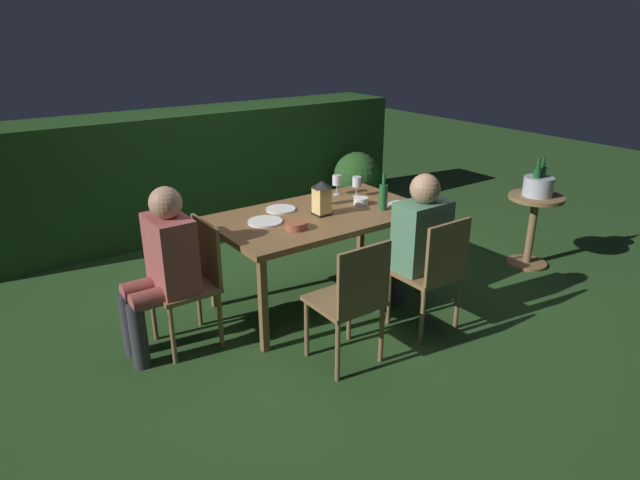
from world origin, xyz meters
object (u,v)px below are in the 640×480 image
lantern_centerpiece (322,196)px  wine_glass_a (357,183)px  plate_a (265,222)px  ice_bucket (538,185)px  chair_side_left_b (433,270)px  wine_glass_b (321,191)px  side_table (533,220)px  bowl_olives (361,201)px  potted_plant_by_hedge (357,179)px  dining_table (320,220)px  chair_head_near (193,278)px  plate_c (402,205)px  chair_side_left_a (351,298)px  plate_b (281,209)px  green_bottle_on_table (383,196)px  person_in_rust (162,264)px  bowl_bread (296,225)px  person_in_green (415,241)px  wine_glass_c (337,181)px

lantern_centerpiece → wine_glass_a: lantern_centerpiece is taller
plate_a → ice_bucket: 2.51m
chair_side_left_b → wine_glass_b: wine_glass_b is taller
chair_side_left_b → side_table: bearing=10.4°
wine_glass_b → bowl_olives: (0.28, -0.16, -0.09)m
wine_glass_b → potted_plant_by_hedge: 2.10m
dining_table → side_table: dining_table is taller
chair_head_near → wine_glass_b: wine_glass_b is taller
chair_side_left_b → plate_c: chair_side_left_b is taller
chair_side_left_b → plate_c: bearing=66.3°
chair_side_left_a → potted_plant_by_hedge: (2.00, 2.39, -0.07)m
potted_plant_by_hedge → chair_side_left_b: bearing=-117.8°
dining_table → lantern_centerpiece: bearing=-104.3°
lantern_centerpiece → plate_c: 0.69m
chair_head_near → wine_glass_a: wine_glass_a is taller
dining_table → chair_side_left_b: chair_side_left_b is taller
side_table → potted_plant_by_hedge: potted_plant_by_hedge is taller
plate_a → plate_b: size_ratio=1.10×
wine_glass_b → chair_head_near: bearing=-172.9°
green_bottle_on_table → plate_a: bearing=163.3°
chair_head_near → chair_side_left_b: (1.43, -0.86, 0.00)m
chair_head_near → person_in_rust: size_ratio=0.76×
dining_table → chair_head_near: 1.08m
wine_glass_a → wine_glass_b: size_ratio=1.00×
plate_c → bowl_bread: bowl_bread is taller
dining_table → chair_side_left_b: bearing=-66.8°
chair_side_left_a → bowl_olives: size_ratio=7.35×
ice_bucket → person_in_green: bearing=-176.4°
wine_glass_c → potted_plant_by_hedge: 1.78m
dining_table → plate_b: bearing=130.8°
plate_c → green_bottle_on_table: bearing=171.2°
chair_head_near → lantern_centerpiece: (1.06, -0.04, 0.40)m
person_in_green → lantern_centerpiece: (-0.38, 0.63, 0.25)m
lantern_centerpiece → potted_plant_by_hedge: bearing=43.8°
green_bottle_on_table → ice_bucket: size_ratio=0.84×
lantern_centerpiece → ice_bucket: (1.99, -0.52, -0.12)m
dining_table → side_table: bearing=-15.7°
lantern_centerpiece → plate_a: lantern_centerpiece is taller
side_table → plate_c: bearing=166.7°
green_bottle_on_table → bowl_bread: (-0.80, 0.03, -0.08)m
wine_glass_a → plate_b: size_ratio=0.73×
chair_side_left_b → chair_side_left_a: bearing=180.0°
wine_glass_a → potted_plant_by_hedge: size_ratio=0.23×
chair_head_near → plate_b: bearing=15.6°
chair_side_left_b → plate_b: (-0.57, 1.10, 0.26)m
person_in_green → bowl_olives: bearing=87.4°
chair_side_left_b → wine_glass_b: 1.10m
chair_side_left_a → bowl_bread: 0.73m
person_in_rust → wine_glass_c: bearing=11.0°
person_in_green → plate_c: 0.51m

